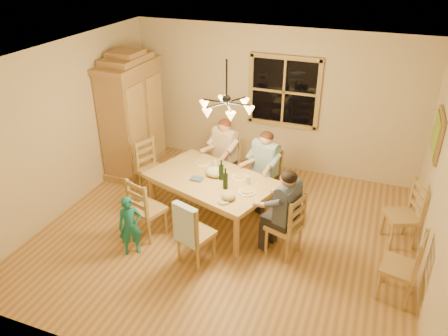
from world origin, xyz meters
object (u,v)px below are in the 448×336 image
at_px(chair_near_right, 196,242).
at_px(child, 130,226).
at_px(chair_end_left, 154,178).
at_px(chair_spare_back, 399,225).
at_px(chair_spare_front, 397,277).
at_px(armoire, 133,117).
at_px(chair_near_left, 149,218).
at_px(chair_end_right, 284,235).
at_px(chandelier, 226,106).
at_px(wine_bottle_b, 225,179).
at_px(adult_slate_man, 286,203).
at_px(chair_far_left, 224,173).
at_px(adult_plaid_man, 265,160).
at_px(wine_bottle_a, 221,170).
at_px(dining_table, 212,184).
at_px(adult_woman, 224,146).
at_px(chair_far_right, 264,188).

relative_size(chair_near_right, child, 1.09).
distance_m(chair_end_left, chair_spare_back, 4.07).
height_order(chair_near_right, chair_spare_front, same).
distance_m(armoire, chair_near_left, 2.41).
height_order(chair_near_left, chair_end_right, same).
xyz_separation_m(chandelier, child, (-1.12, -0.88, -1.62)).
xyz_separation_m(chair_near_left, wine_bottle_b, (1.04, 0.50, 0.62)).
relative_size(chair_near_left, adult_slate_man, 1.13).
relative_size(chair_far_left, chair_spare_front, 1.00).
relative_size(adult_plaid_man, wine_bottle_a, 2.65).
bearing_deg(armoire, adult_slate_man, -25.01).
relative_size(dining_table, chair_end_left, 2.21).
xyz_separation_m(dining_table, child, (-0.76, -1.18, -0.21)).
bearing_deg(wine_bottle_b, adult_woman, 111.48).
bearing_deg(chandelier, chair_far_right, 74.98).
xyz_separation_m(adult_plaid_man, chair_spare_back, (2.17, -0.31, -0.54)).
distance_m(chair_near_right, adult_plaid_man, 1.89).
height_order(chair_end_right, child, chair_end_right).
distance_m(dining_table, wine_bottle_b, 0.46).
distance_m(chandelier, adult_woman, 1.88).
relative_size(adult_woman, adult_slate_man, 1.00).
bearing_deg(adult_woman, chair_far_left, -71.95).
bearing_deg(chair_spare_back, chair_near_right, 96.39).
height_order(chair_far_left, adult_plaid_man, adult_plaid_man).
bearing_deg(adult_plaid_man, adult_woman, 0.00).
bearing_deg(armoire, chandelier, -30.86).
xyz_separation_m(chair_near_right, wine_bottle_b, (0.13, 0.80, 0.62)).
distance_m(chair_far_right, child, 2.38).
distance_m(chair_end_right, adult_plaid_man, 1.43).
distance_m(chair_far_right, chair_end_right, 1.32).
bearing_deg(chandelier, chair_end_right, -6.82).
relative_size(chair_near_left, chair_near_right, 1.00).
bearing_deg(chair_far_right, adult_slate_man, 136.64).
xyz_separation_m(chair_end_right, chair_spare_front, (1.54, -0.35, 0.00)).
bearing_deg(chair_near_left, chair_near_right, 0.00).
distance_m(dining_table, adult_woman, 1.04).
xyz_separation_m(armoire, adult_slate_man, (3.33, -1.56, -0.22)).
distance_m(chandelier, armoire, 3.00).
xyz_separation_m(armoire, chair_far_right, (2.70, -0.40, -0.75)).
bearing_deg(chair_far_right, chair_spare_front, 163.25).
distance_m(chair_end_left, adult_plaid_man, 2.01).
distance_m(chair_end_left, chair_end_right, 2.67).
bearing_deg(armoire, chair_end_right, -25.01).
height_order(chair_far_left, chair_near_right, same).
distance_m(armoire, chair_far_right, 2.83).
bearing_deg(chair_end_right, dining_table, 90.00).
xyz_separation_m(armoire, wine_bottle_b, (2.37, -1.36, -0.13)).
height_order(dining_table, chair_far_right, chair_far_right).
bearing_deg(wine_bottle_a, chair_end_right, -21.23).
relative_size(dining_table, adult_woman, 2.50).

